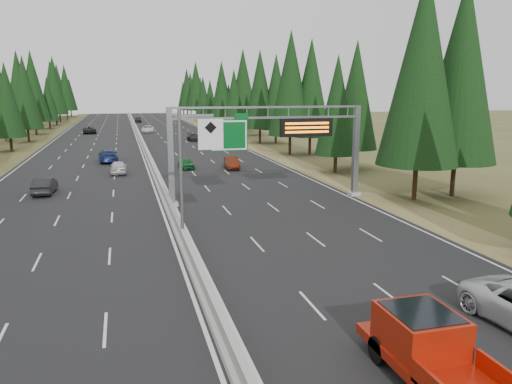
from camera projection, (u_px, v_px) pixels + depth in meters
road at (143, 147)px, 82.28m from camera, size 32.00×260.00×0.08m
shoulder_right at (247, 144)px, 86.81m from camera, size 3.60×260.00×0.06m
shoulder_left at (26, 150)px, 77.76m from camera, size 3.60×260.00×0.06m
median_barrier at (143, 145)px, 82.21m from camera, size 0.70×260.00×0.85m
sign_gantry at (276, 138)px, 40.81m from camera, size 16.75×0.98×7.80m
hov_sign_pole at (191, 166)px, 29.41m from camera, size 2.80×0.50×8.00m
tree_row_right at (310, 88)px, 68.18m from camera, size 12.09×243.91×18.85m
red_pickup at (429, 346)px, 15.62m from camera, size 2.30×6.43×2.10m
car_ahead_green at (186, 163)px, 58.88m from camera, size 1.75×3.87×1.29m
car_ahead_dkred at (232, 163)px, 58.83m from camera, size 1.80×4.31×1.39m
car_ahead_dkgrey at (194, 137)px, 91.54m from camera, size 2.30×4.71×1.32m
car_ahead_white at (148, 129)px, 110.33m from camera, size 2.99×5.66×1.52m
car_ahead_far at (138, 120)px, 145.83m from camera, size 1.98×4.84×1.64m
car_onc_near at (45, 185)px, 44.38m from camera, size 1.76×4.58×1.49m
car_onc_blue at (108, 156)px, 64.22m from camera, size 2.68×5.79×1.64m
car_onc_white at (119, 167)px, 55.13m from camera, size 1.83×4.38×1.48m
car_onc_far at (89, 130)px, 107.64m from camera, size 3.19×5.95×1.59m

